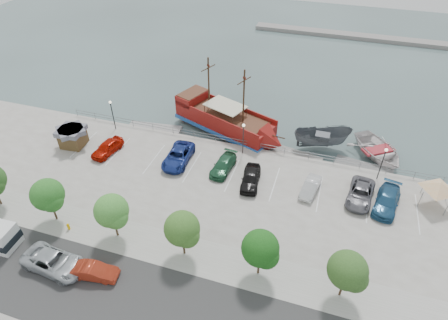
% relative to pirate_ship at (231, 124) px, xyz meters
% --- Properties ---
extents(ground, '(160.00, 160.00, 0.00)m').
position_rel_pirate_ship_xyz_m(ground, '(2.97, -11.40, -1.77)').
color(ground, '#3C4C4B').
extents(street, '(100.00, 8.00, 0.04)m').
position_rel_pirate_ship_xyz_m(street, '(2.97, -27.40, -0.76)').
color(street, '#353535').
rests_on(street, land_slab).
extents(sidewalk, '(100.00, 4.00, 0.05)m').
position_rel_pirate_ship_xyz_m(sidewalk, '(2.97, -21.40, -0.76)').
color(sidewalk, gray).
rests_on(sidewalk, land_slab).
extents(seawall_railing, '(50.00, 0.06, 1.00)m').
position_rel_pirate_ship_xyz_m(seawall_railing, '(2.97, -3.60, -0.25)').
color(seawall_railing, slate).
rests_on(seawall_railing, land_slab).
extents(far_shore, '(40.00, 3.00, 0.80)m').
position_rel_pirate_ship_xyz_m(far_shore, '(12.97, 43.60, -1.37)').
color(far_shore, gray).
rests_on(far_shore, ground).
extents(pirate_ship, '(17.01, 10.13, 10.59)m').
position_rel_pirate_ship_xyz_m(pirate_ship, '(0.00, 0.00, 0.00)').
color(pirate_ship, maroon).
rests_on(pirate_ship, ground).
extents(patrol_boat, '(7.86, 4.89, 2.85)m').
position_rel_pirate_ship_xyz_m(patrol_boat, '(12.11, 0.46, -0.35)').
color(patrol_boat, '#51555B').
rests_on(patrol_boat, ground).
extents(speedboat, '(9.19, 9.76, 1.65)m').
position_rel_pirate_ship_xyz_m(speedboat, '(19.14, 0.84, -0.95)').
color(speedboat, silver).
rests_on(speedboat, ground).
extents(dock_west, '(7.72, 2.97, 0.43)m').
position_rel_pirate_ship_xyz_m(dock_west, '(-10.61, -2.20, -1.56)').
color(dock_west, gray).
rests_on(dock_west, ground).
extents(dock_mid, '(6.49, 2.97, 0.36)m').
position_rel_pirate_ship_xyz_m(dock_mid, '(9.51, -2.20, -1.59)').
color(dock_mid, gray).
rests_on(dock_mid, ground).
extents(dock_east, '(7.07, 3.03, 0.39)m').
position_rel_pirate_ship_xyz_m(dock_east, '(17.60, -2.20, -1.58)').
color(dock_east, slate).
rests_on(dock_east, ground).
extents(shed, '(3.28, 3.28, 2.49)m').
position_rel_pirate_ship_xyz_m(shed, '(-18.05, -9.83, 0.56)').
color(shed, '#523D20').
rests_on(shed, land_slab).
extents(canopy_tent, '(4.80, 4.80, 3.36)m').
position_rel_pirate_ship_xyz_m(canopy_tent, '(24.51, -7.38, 2.15)').
color(canopy_tent, slate).
rests_on(canopy_tent, land_slab).
extents(street_van, '(6.09, 3.17, 1.64)m').
position_rel_pirate_ship_xyz_m(street_van, '(-8.35, -26.38, 0.05)').
color(street_van, '#AAB0B5').
rests_on(street_van, street).
extents(street_sedan, '(4.35, 2.07, 1.38)m').
position_rel_pirate_ship_xyz_m(street_sedan, '(-4.48, -26.07, -0.08)').
color(street_sedan, '#A12B17').
rests_on(street_sedan, street).
extents(fire_hydrant, '(0.27, 0.27, 0.78)m').
position_rel_pirate_ship_xyz_m(fire_hydrant, '(-9.98, -22.20, -0.35)').
color(fire_hydrant, '#E2AA00').
rests_on(fire_hydrant, sidewalk).
extents(lamp_post_left, '(0.36, 0.36, 4.28)m').
position_rel_pirate_ship_xyz_m(lamp_post_left, '(-15.03, -4.90, 2.17)').
color(lamp_post_left, black).
rests_on(lamp_post_left, land_slab).
extents(lamp_post_mid, '(0.36, 0.36, 4.28)m').
position_rel_pirate_ship_xyz_m(lamp_post_mid, '(2.97, -4.90, 2.17)').
color(lamp_post_mid, black).
rests_on(lamp_post_mid, land_slab).
extents(lamp_post_right, '(0.36, 0.36, 4.28)m').
position_rel_pirate_ship_xyz_m(lamp_post_right, '(18.97, -4.90, 2.17)').
color(lamp_post_right, black).
rests_on(lamp_post_right, land_slab).
extents(tree_b, '(3.30, 3.20, 5.00)m').
position_rel_pirate_ship_xyz_m(tree_b, '(-11.88, -21.47, 2.52)').
color(tree_b, '#473321').
rests_on(tree_b, sidewalk).
extents(tree_c, '(3.30, 3.20, 5.00)m').
position_rel_pirate_ship_xyz_m(tree_c, '(-4.88, -21.47, 2.52)').
color(tree_c, '#473321').
rests_on(tree_c, sidewalk).
extents(tree_d, '(3.30, 3.20, 5.00)m').
position_rel_pirate_ship_xyz_m(tree_d, '(2.12, -21.47, 2.52)').
color(tree_d, '#473321').
rests_on(tree_d, sidewalk).
extents(tree_e, '(3.30, 3.20, 5.00)m').
position_rel_pirate_ship_xyz_m(tree_e, '(9.12, -21.47, 2.52)').
color(tree_e, '#473321').
rests_on(tree_e, sidewalk).
extents(tree_f, '(3.30, 3.20, 5.00)m').
position_rel_pirate_ship_xyz_m(tree_f, '(16.12, -21.47, 2.52)').
color(tree_f, '#473321').
rests_on(tree_f, sidewalk).
extents(parked_car_a, '(2.66, 4.88, 1.58)m').
position_rel_pirate_ship_xyz_m(parked_car_a, '(-13.05, -9.97, 0.01)').
color(parked_car_a, '#AD1203').
rests_on(parked_car_a, land_slab).
extents(parked_car_c, '(2.99, 5.98, 1.63)m').
position_rel_pirate_ship_xyz_m(parked_car_c, '(-3.97, -8.92, 0.04)').
color(parked_car_c, navy).
rests_on(parked_car_c, land_slab).
extents(parked_car_d, '(2.43, 5.03, 1.41)m').
position_rel_pirate_ship_xyz_m(parked_car_d, '(1.70, -8.79, -0.07)').
color(parked_car_d, '#225737').
rests_on(parked_car_d, land_slab).
extents(parked_car_e, '(2.48, 5.04, 1.65)m').
position_rel_pirate_ship_xyz_m(parked_car_e, '(5.36, -10.16, 0.05)').
color(parked_car_e, black).
rests_on(parked_car_e, land_slab).
extents(parked_car_f, '(2.14, 4.31, 1.36)m').
position_rel_pirate_ship_xyz_m(parked_car_f, '(11.91, -9.44, -0.09)').
color(parked_car_f, silver).
rests_on(parked_car_f, land_slab).
extents(parked_car_g, '(3.19, 5.73, 1.52)m').
position_rel_pirate_ship_xyz_m(parked_car_g, '(17.14, -8.98, -0.01)').
color(parked_car_g, slate).
rests_on(parked_car_g, land_slab).
extents(parked_car_h, '(3.31, 5.87, 1.60)m').
position_rel_pirate_ship_xyz_m(parked_car_h, '(19.80, -9.30, 0.03)').
color(parked_car_h, navy).
rests_on(parked_car_h, land_slab).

